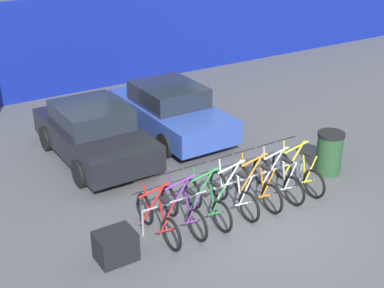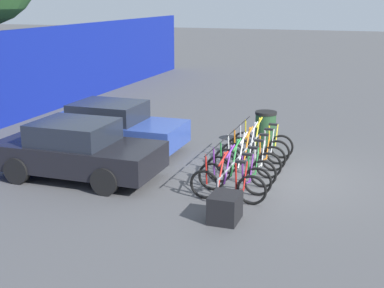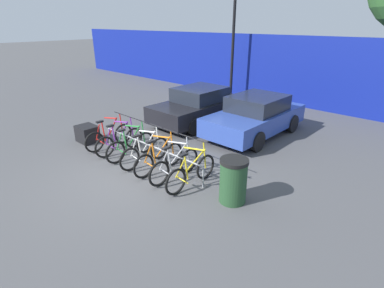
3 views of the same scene
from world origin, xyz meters
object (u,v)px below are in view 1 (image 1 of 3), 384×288
(bicycle_red, at_px, (158,219))
(cargo_crate, at_px, (116,246))
(bike_rack, at_px, (229,186))
(bicycle_yellow, at_px, (298,172))
(bicycle_green, at_px, (207,203))
(bicycle_silver, at_px, (278,179))
(car_black, at_px, (94,133))
(bicycle_purple, at_px, (183,211))
(bicycle_white, at_px, (234,194))
(trash_bin, at_px, (329,153))
(car_blue, at_px, (170,110))
(bicycle_orange, at_px, (256,186))

(bicycle_red, bearing_deg, cargo_crate, -167.60)
(bike_rack, xyz_separation_m, bicycle_yellow, (1.79, -0.15, -0.11))
(bicycle_red, distance_m, bicycle_green, 1.13)
(bicycle_silver, distance_m, car_black, 4.68)
(bicycle_purple, height_order, bicycle_yellow, same)
(bicycle_white, distance_m, cargo_crate, 2.80)
(bicycle_silver, xyz_separation_m, car_black, (-2.64, 3.85, 0.31))
(bicycle_green, relative_size, bicycle_white, 1.00)
(trash_bin, bearing_deg, bicycle_purple, -177.90)
(bicycle_yellow, xyz_separation_m, cargo_crate, (-4.56, -0.22, -0.10))
(bicycle_green, bearing_deg, car_blue, 68.47)
(bicycle_orange, height_order, trash_bin, bicycle_orange)
(car_blue, bearing_deg, bike_rack, -103.25)
(bicycle_red, height_order, bicycle_silver, same)
(bicycle_purple, distance_m, bicycle_green, 0.57)
(bike_rack, bearing_deg, bicycle_green, -167.16)
(car_black, xyz_separation_m, cargo_crate, (-1.34, -4.08, -0.42))
(bicycle_green, bearing_deg, bicycle_yellow, -0.56)
(bike_rack, relative_size, bicycle_green, 2.41)
(bicycle_green, bearing_deg, bicycle_purple, 179.44)
(bicycle_red, bearing_deg, bike_rack, 4.43)
(bicycle_red, height_order, car_black, car_black)
(bicycle_purple, bearing_deg, bicycle_yellow, 3.13)
(bicycle_white, xyz_separation_m, car_black, (-1.44, 3.85, 0.31))
(bicycle_purple, bearing_deg, bike_rack, 10.09)
(bike_rack, distance_m, bicycle_purple, 1.23)
(bicycle_yellow, distance_m, trash_bin, 1.14)
(bicycle_red, relative_size, bicycle_green, 1.00)
(car_black, distance_m, car_blue, 2.40)
(bicycle_white, bearing_deg, car_blue, 75.70)
(car_black, bearing_deg, trash_bin, -40.45)
(trash_bin, bearing_deg, bicycle_green, -177.57)
(bicycle_purple, relative_size, cargo_crate, 2.44)
(bicycle_red, distance_m, bicycle_purple, 0.57)
(bicycle_purple, height_order, car_blue, car_blue)
(bicycle_red, relative_size, bicycle_silver, 1.00)
(bicycle_white, height_order, cargo_crate, bicycle_white)
(bike_rack, height_order, trash_bin, trash_bin)
(bike_rack, relative_size, car_blue, 1.01)
(trash_bin, distance_m, cargo_crate, 5.70)
(bicycle_yellow, bearing_deg, bike_rack, 177.47)
(bike_rack, relative_size, bicycle_yellow, 2.41)
(bicycle_yellow, distance_m, car_black, 5.03)
(bicycle_red, xyz_separation_m, bicycle_white, (1.80, 0.00, 0.00))
(bicycle_silver, bearing_deg, bicycle_purple, 177.62)
(car_blue, bearing_deg, bicycle_orange, -94.66)
(bicycle_red, height_order, cargo_crate, bicycle_red)
(bicycle_purple, xyz_separation_m, bicycle_white, (1.23, 0.00, 0.00))
(bicycle_green, bearing_deg, bicycle_white, -0.56)
(bike_rack, relative_size, car_black, 1.03)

